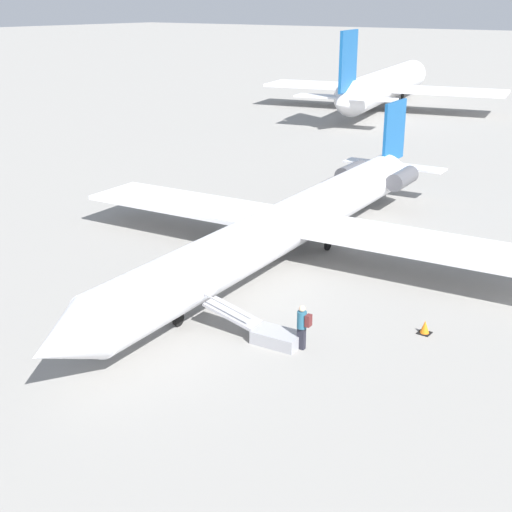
{
  "coord_description": "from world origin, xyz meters",
  "views": [
    {
      "loc": [
        27.57,
        18.4,
        12.16
      ],
      "look_at": [
        3.92,
        1.11,
        1.66
      ],
      "focal_mm": 50.0,
      "sensor_mm": 36.0,
      "label": 1
    }
  ],
  "objects_px": {
    "airplane_main": "(294,221)",
    "boarding_stairs": "(268,333)",
    "airplane_far_center": "(384,85)",
    "passenger": "(303,324)"
  },
  "relations": [
    {
      "from": "airplane_far_center",
      "to": "passenger",
      "type": "distance_m",
      "value": 63.46
    },
    {
      "from": "airplane_far_center",
      "to": "boarding_stairs",
      "type": "height_order",
      "value": "airplane_far_center"
    },
    {
      "from": "airplane_far_center",
      "to": "airplane_main",
      "type": "bearing_deg",
      "value": -170.5
    },
    {
      "from": "airplane_main",
      "to": "boarding_stairs",
      "type": "height_order",
      "value": "airplane_main"
    },
    {
      "from": "airplane_main",
      "to": "passenger",
      "type": "xyz_separation_m",
      "value": [
        8.35,
        5.87,
        -0.86
      ]
    },
    {
      "from": "airplane_far_center",
      "to": "boarding_stairs",
      "type": "distance_m",
      "value": 63.15
    },
    {
      "from": "boarding_stairs",
      "to": "passenger",
      "type": "relative_size",
      "value": 2.35
    },
    {
      "from": "boarding_stairs",
      "to": "passenger",
      "type": "xyz_separation_m",
      "value": [
        -0.23,
        1.38,
        0.64
      ]
    },
    {
      "from": "airplane_main",
      "to": "passenger",
      "type": "distance_m",
      "value": 10.24
    },
    {
      "from": "airplane_far_center",
      "to": "boarding_stairs",
      "type": "relative_size",
      "value": 9.19
    }
  ]
}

